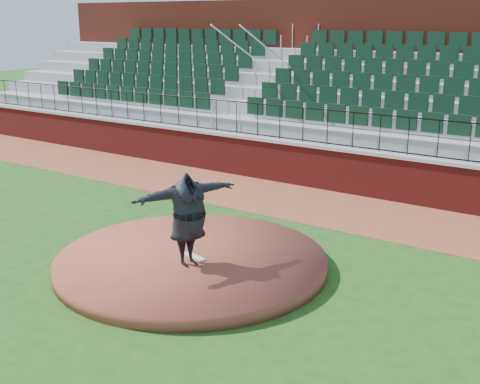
% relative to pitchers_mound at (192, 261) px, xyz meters
% --- Properties ---
extents(ground, '(90.00, 90.00, 0.00)m').
position_rel_pitchers_mound_xyz_m(ground, '(0.26, -0.18, -0.12)').
color(ground, '#204C15').
rests_on(ground, ground).
extents(warning_track, '(34.00, 3.20, 0.01)m').
position_rel_pitchers_mound_xyz_m(warning_track, '(0.26, 5.22, -0.12)').
color(warning_track, brown).
rests_on(warning_track, ground).
extents(field_wall, '(34.00, 0.35, 1.20)m').
position_rel_pitchers_mound_xyz_m(field_wall, '(0.26, 6.82, 0.47)').
color(field_wall, maroon).
rests_on(field_wall, ground).
extents(wall_cap, '(34.00, 0.45, 0.10)m').
position_rel_pitchers_mound_xyz_m(wall_cap, '(0.26, 6.82, 1.12)').
color(wall_cap, '#B7B7B7').
rests_on(wall_cap, field_wall).
extents(wall_railing, '(34.00, 0.05, 1.00)m').
position_rel_pitchers_mound_xyz_m(wall_railing, '(0.26, 6.82, 1.67)').
color(wall_railing, black).
rests_on(wall_railing, wall_cap).
extents(seating_stands, '(34.00, 5.10, 4.60)m').
position_rel_pitchers_mound_xyz_m(seating_stands, '(0.26, 9.55, 2.18)').
color(seating_stands, gray).
rests_on(seating_stands, ground).
extents(concourse_wall, '(34.00, 0.50, 5.50)m').
position_rel_pitchers_mound_xyz_m(concourse_wall, '(0.26, 12.35, 2.62)').
color(concourse_wall, maroon).
rests_on(concourse_wall, ground).
extents(pitchers_mound, '(5.38, 5.38, 0.25)m').
position_rel_pitchers_mound_xyz_m(pitchers_mound, '(0.00, 0.00, 0.00)').
color(pitchers_mound, brown).
rests_on(pitchers_mound, ground).
extents(pitching_rubber, '(0.57, 0.28, 0.04)m').
position_rel_pitchers_mound_xyz_m(pitching_rubber, '(0.11, -0.04, 0.14)').
color(pitching_rubber, white).
rests_on(pitching_rubber, pitchers_mound).
extents(pitcher, '(1.29, 2.30, 1.81)m').
position_rel_pitchers_mound_xyz_m(pitcher, '(0.25, -0.37, 1.03)').
color(pitcher, black).
rests_on(pitcher, pitchers_mound).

